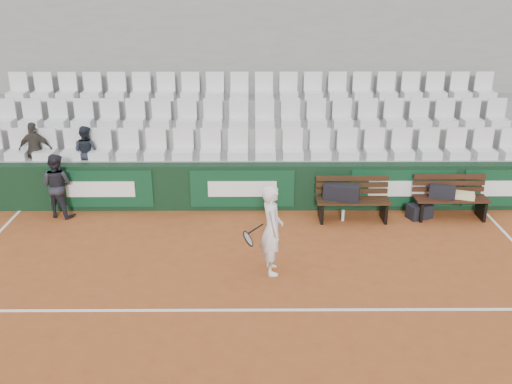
# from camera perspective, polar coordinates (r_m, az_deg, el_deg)

# --- Properties ---
(ground) EXTENTS (80.00, 80.00, 0.00)m
(ground) POSITION_cam_1_polar(r_m,az_deg,el_deg) (8.88, -0.46, -11.74)
(ground) COLOR #9A4B22
(ground) RESTS_ON ground
(court_baseline) EXTENTS (18.00, 0.06, 0.01)m
(court_baseline) POSITION_cam_1_polar(r_m,az_deg,el_deg) (8.88, -0.46, -11.72)
(court_baseline) COLOR white
(court_baseline) RESTS_ON ground
(back_barrier) EXTENTS (18.00, 0.34, 1.00)m
(back_barrier) POSITION_cam_1_polar(r_m,az_deg,el_deg) (12.23, -0.11, 0.55)
(back_barrier) COLOR black
(back_barrier) RESTS_ON ground
(grandstand_tier_front) EXTENTS (18.00, 0.95, 1.00)m
(grandstand_tier_front) POSITION_cam_1_polar(r_m,az_deg,el_deg) (12.82, -0.42, 1.55)
(grandstand_tier_front) COLOR gray
(grandstand_tier_front) RESTS_ON ground
(grandstand_tier_mid) EXTENTS (18.00, 0.95, 1.45)m
(grandstand_tier_mid) POSITION_cam_1_polar(r_m,az_deg,el_deg) (13.65, -0.42, 3.79)
(grandstand_tier_mid) COLOR gray
(grandstand_tier_mid) RESTS_ON ground
(grandstand_tier_back) EXTENTS (18.00, 0.95, 1.90)m
(grandstand_tier_back) POSITION_cam_1_polar(r_m,az_deg,el_deg) (14.50, -0.42, 5.78)
(grandstand_tier_back) COLOR gray
(grandstand_tier_back) RESTS_ON ground
(grandstand_rear_wall) EXTENTS (18.00, 0.30, 4.40)m
(grandstand_rear_wall) POSITION_cam_1_polar(r_m,az_deg,el_deg) (14.83, -0.43, 11.09)
(grandstand_rear_wall) COLOR gray
(grandstand_rear_wall) RESTS_ON ground
(seat_row_front) EXTENTS (11.90, 0.44, 0.63)m
(seat_row_front) POSITION_cam_1_polar(r_m,az_deg,el_deg) (12.40, -0.44, 4.82)
(seat_row_front) COLOR silver
(seat_row_front) RESTS_ON grandstand_tier_front
(seat_row_mid) EXTENTS (11.90, 0.44, 0.63)m
(seat_row_mid) POSITION_cam_1_polar(r_m,az_deg,el_deg) (13.20, -0.43, 7.87)
(seat_row_mid) COLOR silver
(seat_row_mid) RESTS_ON grandstand_tier_mid
(seat_row_back) EXTENTS (11.90, 0.44, 0.63)m
(seat_row_back) POSITION_cam_1_polar(r_m,az_deg,el_deg) (14.04, -0.43, 10.56)
(seat_row_back) COLOR silver
(seat_row_back) RESTS_ON grandstand_tier_back
(bench_left) EXTENTS (1.50, 0.56, 0.45)m
(bench_left) POSITION_cam_1_polar(r_m,az_deg,el_deg) (11.92, 9.62, -1.78)
(bench_left) COLOR #341E0F
(bench_left) RESTS_ON ground
(bench_right) EXTENTS (1.50, 0.56, 0.45)m
(bench_right) POSITION_cam_1_polar(r_m,az_deg,el_deg) (12.52, 18.82, -1.51)
(bench_right) COLOR #371B10
(bench_right) RESTS_ON ground
(sports_bag_left) EXTENTS (0.78, 0.48, 0.31)m
(sports_bag_left) POSITION_cam_1_polar(r_m,az_deg,el_deg) (11.77, 8.54, -0.01)
(sports_bag_left) COLOR black
(sports_bag_left) RESTS_ON bench_left
(sports_bag_right) EXTENTS (0.56, 0.38, 0.24)m
(sports_bag_right) POSITION_cam_1_polar(r_m,az_deg,el_deg) (12.37, 18.12, 0.03)
(sports_bag_right) COLOR black
(sports_bag_right) RESTS_ON bench_right
(towel) EXTENTS (0.46, 0.39, 0.11)m
(towel) POSITION_cam_1_polar(r_m,az_deg,el_deg) (12.51, 20.13, -0.33)
(towel) COLOR beige
(towel) RESTS_ON bench_right
(sports_bag_ground) EXTENTS (0.57, 0.46, 0.30)m
(sports_bag_ground) POSITION_cam_1_polar(r_m,az_deg,el_deg) (12.36, 16.04, -1.85)
(sports_bag_ground) COLOR black
(sports_bag_ground) RESTS_ON ground
(water_bottle_near) EXTENTS (0.07, 0.07, 0.24)m
(water_bottle_near) POSITION_cam_1_polar(r_m,az_deg,el_deg) (11.90, 8.68, -2.32)
(water_bottle_near) COLOR silver
(water_bottle_near) RESTS_ON ground
(water_bottle_far) EXTENTS (0.07, 0.07, 0.26)m
(water_bottle_far) POSITION_cam_1_polar(r_m,az_deg,el_deg) (12.26, 15.22, -2.07)
(water_bottle_far) COLOR silver
(water_bottle_far) RESTS_ON ground
(tennis_player) EXTENTS (0.72, 0.63, 1.59)m
(tennis_player) POSITION_cam_1_polar(r_m,az_deg,el_deg) (9.56, 1.58, -3.77)
(tennis_player) COLOR white
(tennis_player) RESTS_ON ground
(ball_kid) EXTENTS (0.79, 0.69, 1.36)m
(ball_kid) POSITION_cam_1_polar(r_m,az_deg,el_deg) (12.48, -19.27, 0.62)
(ball_kid) COLOR black
(ball_kid) RESTS_ON ground
(spectator_b) EXTENTS (0.75, 0.35, 1.24)m
(spectator_b) POSITION_cam_1_polar(r_m,az_deg,el_deg) (13.25, -21.44, 5.78)
(spectator_b) COLOR #332E29
(spectator_b) RESTS_ON grandstand_tier_front
(spectator_c) EXTENTS (0.69, 0.62, 1.16)m
(spectator_c) POSITION_cam_1_polar(r_m,az_deg,el_deg) (12.90, -16.83, 5.78)
(spectator_c) COLOR black
(spectator_c) RESTS_ON grandstand_tier_front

